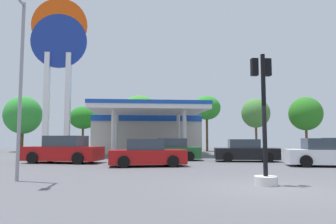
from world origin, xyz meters
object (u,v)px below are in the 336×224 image
at_px(tree_3, 207,108).
at_px(corner_streetlamp, 19,69).
at_px(car_0, 64,151).
at_px(car_4, 147,154).
at_px(car_1, 170,150).
at_px(traffic_signal_0, 264,136).
at_px(tree_5, 306,114).
at_px(tree_4, 256,113).
at_px(car_5, 327,154).
at_px(tree_0, 23,115).
at_px(car_2, 246,151).
at_px(station_pole_sign, 59,53).
at_px(tree_2, 139,113).
at_px(tree_1, 83,118).

distance_m(tree_3, corner_streetlamp, 28.48).
relative_size(car_0, car_4, 1.19).
bearing_deg(car_1, traffic_signal_0, -81.04).
distance_m(traffic_signal_0, tree_5, 30.73).
relative_size(car_1, tree_4, 0.68).
distance_m(car_1, car_5, 9.50).
distance_m(car_4, tree_0, 24.97).
distance_m(car_2, car_5, 4.97).
xyz_separation_m(station_pole_sign, tree_2, (6.76, 11.11, -4.08)).
relative_size(car_4, tree_5, 0.63).
bearing_deg(tree_3, car_2, -94.27).
bearing_deg(car_2, car_1, 161.92).
bearing_deg(car_4, traffic_signal_0, -63.41).
bearing_deg(tree_0, tree_4, -1.54).
bearing_deg(tree_3, tree_0, 178.75).
relative_size(car_2, corner_streetlamp, 0.66).
height_order(car_0, car_2, car_0).
relative_size(car_4, corner_streetlamp, 0.65).
height_order(car_4, traffic_signal_0, traffic_signal_0).
height_order(tree_1, tree_5, tree_5).
bearing_deg(corner_streetlamp, tree_0, 109.40).
bearing_deg(station_pole_sign, car_5, -31.93).
distance_m(car_2, tree_5, 21.07).
height_order(tree_3, tree_5, tree_3).
distance_m(car_1, corner_streetlamp, 12.34).
distance_m(car_0, tree_1, 17.37).
bearing_deg(tree_1, car_1, -60.77).
bearing_deg(car_1, car_4, -110.86).
bearing_deg(tree_4, corner_streetlamp, -125.82).
height_order(tree_2, tree_4, tree_2).
distance_m(car_0, tree_0, 20.08).
relative_size(car_4, tree_4, 0.65).
relative_size(tree_0, tree_3, 0.96).
bearing_deg(car_4, car_0, 150.47).
bearing_deg(car_0, tree_0, 116.54).
relative_size(station_pole_sign, car_5, 2.99).
height_order(car_2, tree_2, tree_2).
height_order(car_0, tree_5, tree_5).
bearing_deg(corner_streetlamp, station_pole_sign, 99.59).
bearing_deg(tree_4, tree_3, 177.42).
bearing_deg(tree_5, tree_0, 177.34).
bearing_deg(car_1, tree_0, 134.12).
distance_m(tree_1, tree_3, 14.62).
bearing_deg(car_1, tree_4, 51.83).
xyz_separation_m(station_pole_sign, car_5, (16.61, -10.35, -7.89)).
height_order(station_pole_sign, traffic_signal_0, station_pole_sign).
relative_size(tree_1, tree_5, 0.80).
relative_size(tree_4, tree_5, 0.98).
bearing_deg(car_5, tree_1, 128.16).
bearing_deg(traffic_signal_0, tree_1, 111.12).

